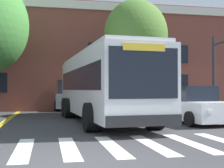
# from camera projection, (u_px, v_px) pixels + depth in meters

# --- Properties ---
(ground_plane) EXTENTS (120.00, 120.00, 0.00)m
(ground_plane) POSITION_uv_depth(u_px,v_px,m) (68.00, 167.00, 6.29)
(ground_plane) COLOR #38383A
(crosswalk) EXTENTS (15.76, 3.53, 0.01)m
(crosswalk) POSITION_uv_depth(u_px,v_px,m) (46.00, 148.00, 8.27)
(crosswalk) COLOR white
(crosswalk) RESTS_ON ground
(lane_line_yellow_inner) EXTENTS (0.12, 36.00, 0.01)m
(lane_line_yellow_inner) POSITION_uv_depth(u_px,v_px,m) (17.00, 112.00, 21.57)
(lane_line_yellow_inner) COLOR gold
(lane_line_yellow_inner) RESTS_ON ground
(lane_line_yellow_outer) EXTENTS (0.12, 36.00, 0.01)m
(lane_line_yellow_outer) POSITION_uv_depth(u_px,v_px,m) (19.00, 112.00, 21.60)
(lane_line_yellow_outer) COLOR gold
(lane_line_yellow_outer) RESTS_ON ground
(city_bus) EXTENTS (3.65, 11.09, 3.29)m
(city_bus) POSITION_uv_depth(u_px,v_px,m) (102.00, 85.00, 15.11)
(city_bus) COLOR white
(city_bus) RESTS_ON ground
(car_white_far_lane) EXTENTS (2.46, 4.58, 1.72)m
(car_white_far_lane) POSITION_uv_depth(u_px,v_px,m) (191.00, 106.00, 14.60)
(car_white_far_lane) COLOR white
(car_white_far_lane) RESTS_ON ground
(car_silver_behind_bus) EXTENTS (2.46, 4.76, 2.26)m
(car_silver_behind_bus) POSITION_uv_depth(u_px,v_px,m) (70.00, 96.00, 24.00)
(car_silver_behind_bus) COLOR #B7BABF
(car_silver_behind_bus) RESTS_ON ground
(street_tree_curbside_large) EXTENTS (5.68, 5.93, 7.31)m
(street_tree_curbside_large) POSITION_uv_depth(u_px,v_px,m) (136.00, 36.00, 19.95)
(street_tree_curbside_large) COLOR brown
(street_tree_curbside_large) RESTS_ON ground
(building_facade) EXTENTS (34.10, 9.45, 8.21)m
(building_facade) POSITION_uv_depth(u_px,v_px,m) (88.00, 61.00, 27.74)
(building_facade) COLOR brown
(building_facade) RESTS_ON ground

